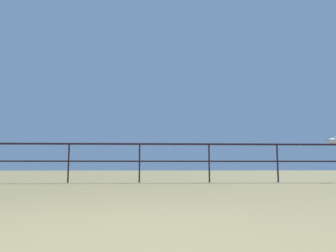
# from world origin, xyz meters

# --- Properties ---
(ground_plane) EXTENTS (60.00, 60.00, 0.00)m
(ground_plane) POSITION_xyz_m (0.00, 0.00, 0.00)
(ground_plane) COLOR olive
(pier_railing) EXTENTS (23.07, 0.05, 1.07)m
(pier_railing) POSITION_xyz_m (0.00, 7.05, 0.79)
(pier_railing) COLOR black
(pier_railing) RESTS_ON ground_plane
(seagull_on_rail) EXTENTS (0.44, 0.22, 0.21)m
(seagull_on_rail) POSITION_xyz_m (5.47, 7.05, 1.17)
(seagull_on_rail) COLOR silver
(seagull_on_rail) RESTS_ON pier_railing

